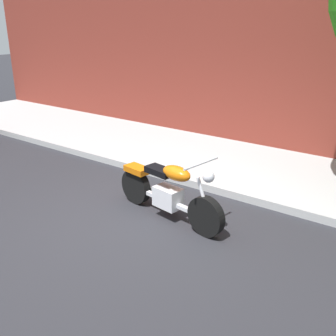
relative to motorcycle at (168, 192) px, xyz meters
The scene contains 3 objects.
ground_plane 0.63m from the motorcycle, 140.80° to the right, with size 60.00×60.00×0.00m, color #28282D.
sidewalk 2.69m from the motorcycle, 97.44° to the left, with size 19.34×2.86×0.14m, color #B0B0B0.
motorcycle is the anchor object (origin of this frame).
Camera 1 is at (3.64, -4.27, 2.96)m, focal length 42.20 mm.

